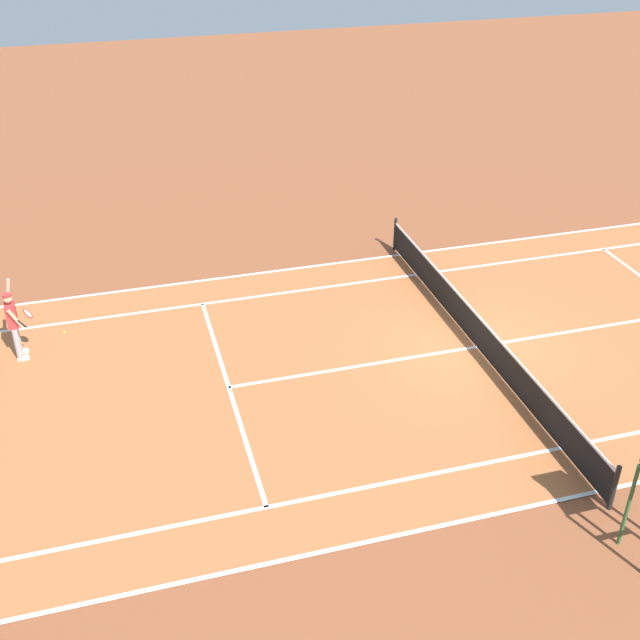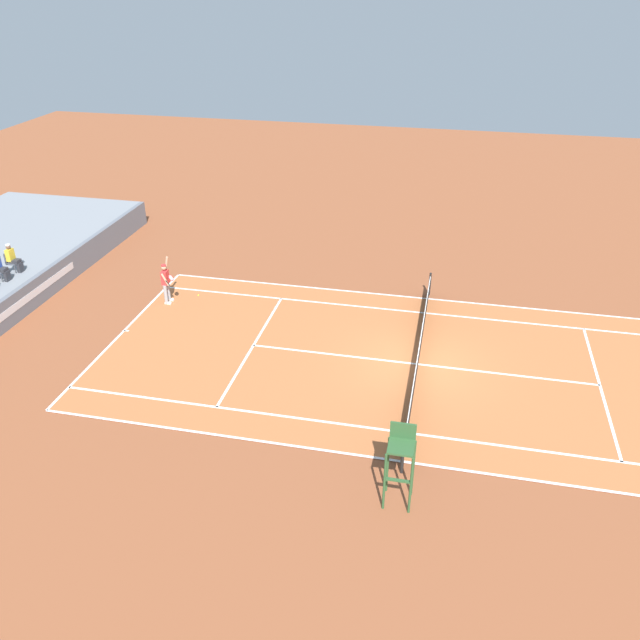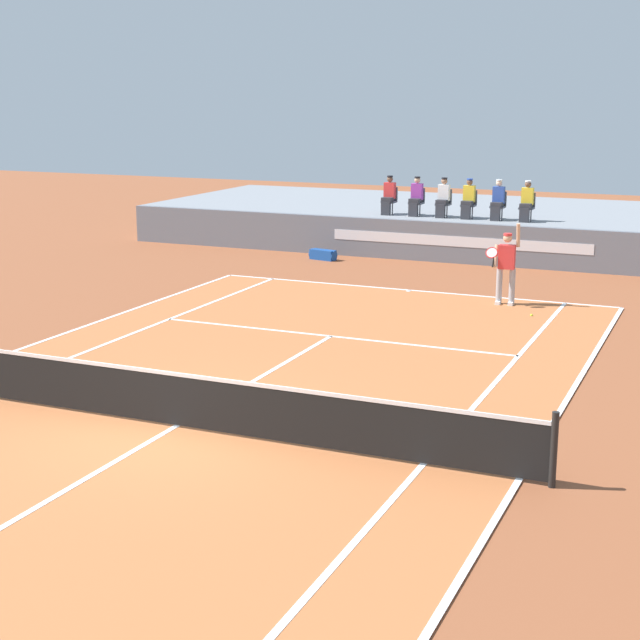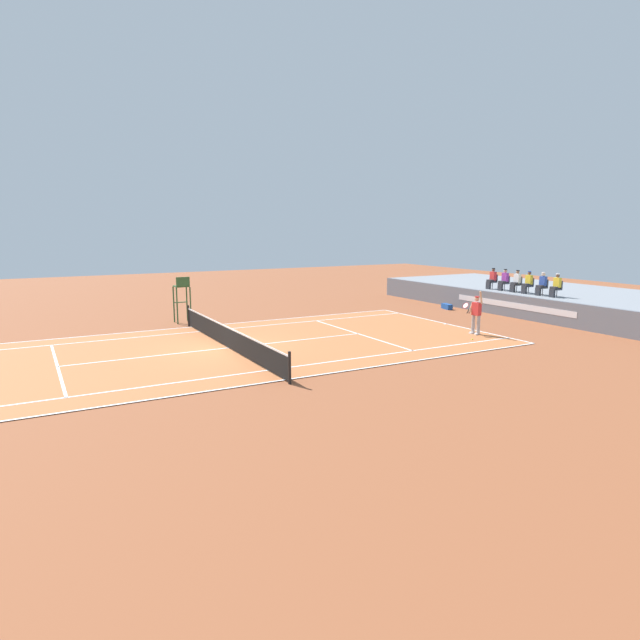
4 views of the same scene
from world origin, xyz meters
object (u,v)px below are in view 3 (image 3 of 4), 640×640
Objects in this scene: spectator_seated_2 at (443,198)px; equipment_bag at (323,255)px; spectator_seated_1 at (416,197)px; spectator_seated_4 at (498,201)px; spectator_seated_3 at (468,199)px; tennis_player at (506,266)px; spectator_seated_5 at (527,202)px; spectator_seated_0 at (389,196)px; tennis_ball at (531,315)px.

spectator_seated_2 is 1.34× the size of equipment_bag.
spectator_seated_4 is (2.70, 0.00, 0.00)m from spectator_seated_1.
spectator_seated_3 is at bearing 180.00° from spectator_seated_4.
spectator_seated_5 is at bearing 97.74° from tennis_player.
tennis_player is (4.51, -6.63, -0.88)m from spectator_seated_1.
spectator_seated_5 reaches higher than tennis_player.
spectator_seated_2 is at bearing 118.47° from tennis_player.
spectator_seated_1 is at bearing 180.00° from spectator_seated_2.
spectator_seated_3 and spectator_seated_4 have the same top height.
spectator_seated_3 is 1.34× the size of equipment_bag.
spectator_seated_5 is at bearing 0.00° from spectator_seated_3.
spectator_seated_0 is 3.16m from equipment_bag.
spectator_seated_1 is 8.07m from tennis_player.
spectator_seated_0 and spectator_seated_3 have the same top height.
spectator_seated_5 is 18.60× the size of tennis_ball.
spectator_seated_4 is at bearing 24.16° from equipment_bag.
spectator_seated_1 is 1.00× the size of spectator_seated_4.
tennis_player is at bearing -61.53° from spectator_seated_2.
spectator_seated_0 is 1.00× the size of spectator_seated_1.
spectator_seated_4 is 0.61× the size of tennis_player.
spectator_seated_1 is at bearing 180.00° from spectator_seated_5.
spectator_seated_1 is at bearing 124.20° from tennis_player.
tennis_player is (5.45, -6.63, -0.88)m from spectator_seated_0.
spectator_seated_4 is at bearing 0.00° from spectator_seated_1.
spectator_seated_1 is 0.61× the size of tennis_player.
tennis_player reaches higher than tennis_ball.
spectator_seated_0 is at bearing 180.00° from spectator_seated_2.
spectator_seated_0 is 3.64m from spectator_seated_4.
spectator_seated_2 reaches higher than equipment_bag.
tennis_ball is 0.07× the size of equipment_bag.
spectator_seated_3 is 0.61× the size of tennis_player.
spectator_seated_0 is 0.61× the size of tennis_player.
spectator_seated_0 is 1.85m from spectator_seated_2.
spectator_seated_0 is at bearing 58.31° from equipment_bag.
spectator_seated_4 is at bearing 109.39° from tennis_ball.
tennis_ball is (0.89, -1.04, -0.96)m from tennis_player.
spectator_seated_3 and spectator_seated_5 have the same top height.
spectator_seated_3 is at bearing 0.00° from spectator_seated_1.
tennis_ball is at bearing -35.00° from equipment_bag.
tennis_player is (1.81, -6.63, -0.88)m from spectator_seated_4.
spectator_seated_0 and spectator_seated_5 have the same top height.
spectator_seated_0 is 1.34× the size of equipment_bag.
spectator_seated_3 is at bearing 180.00° from spectator_seated_5.
spectator_seated_3 is at bearing 112.62° from tennis_player.
spectator_seated_4 is at bearing 0.00° from spectator_seated_0.
equipment_bag is (-2.34, -2.26, -1.72)m from spectator_seated_1.
spectator_seated_5 reaches higher than tennis_ball.
spectator_seated_3 reaches higher than tennis_ball.
spectator_seated_5 is at bearing 0.00° from spectator_seated_1.
equipment_bag is (-6.85, 4.37, -0.83)m from tennis_player.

